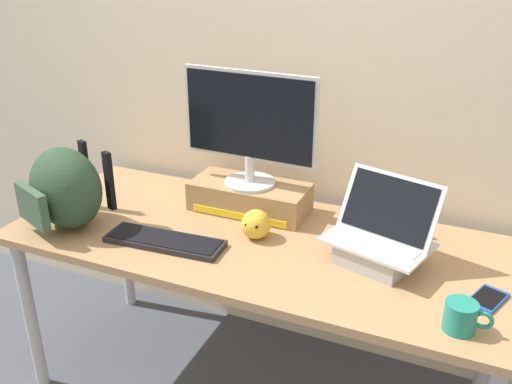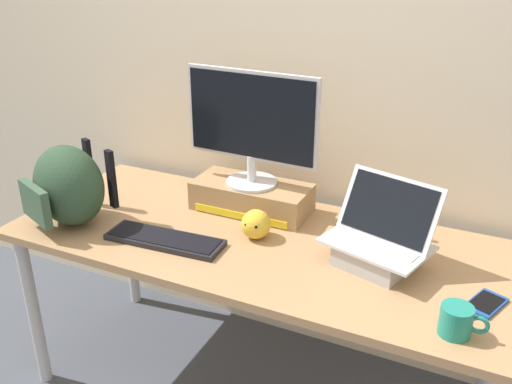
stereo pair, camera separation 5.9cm
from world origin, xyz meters
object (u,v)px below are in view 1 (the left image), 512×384
object	(u,v)px
external_keyboard	(165,241)
messenger_backpack	(65,188)
toner_box_yellow	(250,197)
cell_phone	(488,299)
open_laptop	(379,244)
plush_toy	(257,224)
coffee_mug	(461,317)
desktop_monitor	(249,125)

from	to	relation	value
external_keyboard	messenger_backpack	world-z (taller)	messenger_backpack
toner_box_yellow	cell_phone	world-z (taller)	toner_box_yellow
open_laptop	messenger_backpack	xyz separation A→B (m)	(-1.12, -0.20, 0.09)
messenger_backpack	plush_toy	world-z (taller)	messenger_backpack
plush_toy	cell_phone	bearing A→B (deg)	-6.21
external_keyboard	plush_toy	world-z (taller)	plush_toy
toner_box_yellow	open_laptop	xyz separation A→B (m)	(0.55, -0.19, 0.01)
cell_phone	plush_toy	size ratio (longest dim) A/B	1.44
coffee_mug	plush_toy	distance (m)	0.77
cell_phone	plush_toy	bearing A→B (deg)	-164.95
cell_phone	plush_toy	xyz separation A→B (m)	(-0.79, 0.09, 0.05)
plush_toy	messenger_backpack	bearing A→B (deg)	-164.26
toner_box_yellow	open_laptop	bearing A→B (deg)	-18.87
open_laptop	plush_toy	size ratio (longest dim) A/B	3.55
toner_box_yellow	desktop_monitor	bearing A→B (deg)	-93.27
open_laptop	cell_phone	distance (m)	0.37
messenger_backpack	open_laptop	bearing A→B (deg)	31.96
desktop_monitor	plush_toy	size ratio (longest dim) A/B	5.01
external_keyboard	cell_phone	size ratio (longest dim) A/B	2.82
desktop_monitor	cell_phone	bearing A→B (deg)	-14.88
toner_box_yellow	messenger_backpack	distance (m)	0.69
open_laptop	cell_phone	xyz separation A→B (m)	(0.35, -0.09, -0.06)
desktop_monitor	plush_toy	xyz separation A→B (m)	(0.11, -0.19, -0.30)
external_keyboard	cell_phone	distance (m)	1.07
toner_box_yellow	coffee_mug	xyz separation A→B (m)	(0.84, -0.46, -0.01)
open_laptop	plush_toy	bearing A→B (deg)	-162.98
toner_box_yellow	messenger_backpack	size ratio (longest dim) A/B	1.20
toner_box_yellow	external_keyboard	distance (m)	0.41
toner_box_yellow	messenger_backpack	xyz separation A→B (m)	(-0.57, -0.39, 0.09)
messenger_backpack	coffee_mug	distance (m)	1.41
desktop_monitor	coffee_mug	xyz separation A→B (m)	(0.84, -0.46, -0.31)
external_keyboard	plush_toy	size ratio (longest dim) A/B	4.06
desktop_monitor	messenger_backpack	distance (m)	0.72
external_keyboard	messenger_backpack	bearing A→B (deg)	178.70
toner_box_yellow	external_keyboard	size ratio (longest dim) A/B	1.06
external_keyboard	plush_toy	distance (m)	0.33
open_laptop	toner_box_yellow	bearing A→B (deg)	177.18
open_laptop	plush_toy	xyz separation A→B (m)	(-0.44, -0.01, -0.01)
toner_box_yellow	desktop_monitor	xyz separation A→B (m)	(-0.00, -0.00, 0.30)
external_keyboard	coffee_mug	world-z (taller)	coffee_mug
coffee_mug	external_keyboard	bearing A→B (deg)	174.99
messenger_backpack	coffee_mug	size ratio (longest dim) A/B	2.94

